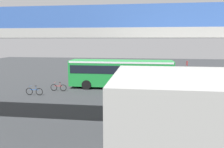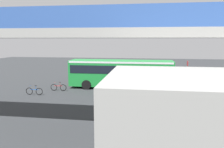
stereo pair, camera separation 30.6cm
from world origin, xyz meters
TOP-DOWN VIEW (x-y plane):
  - ground at (0.00, 0.00)m, footprint 80.00×80.00m
  - city_bus at (0.33, 0.51)m, footprint 11.54×2.85m
  - bicycle_red at (6.81, 2.88)m, footprint 1.77×0.44m
  - bicycle_blue at (8.53, 4.89)m, footprint 1.77×0.44m
  - pedestrian at (-0.75, 3.72)m, footprint 0.38×0.38m
  - traffic_sign at (-7.69, -3.51)m, footprint 0.08×0.60m
  - lane_dash_leftmost at (-6.00, -2.01)m, footprint 2.00×0.20m
  - lane_dash_left at (-2.00, -2.01)m, footprint 2.00×0.20m
  - lane_dash_centre at (2.00, -2.01)m, footprint 2.00×0.20m
  - lane_dash_right at (6.00, -2.01)m, footprint 2.00×0.20m
  - pedestrian_overpass at (0.00, 12.49)m, footprint 30.52×2.60m

SIDE VIEW (x-z plane):
  - ground at x=0.00m, z-range 0.00..0.00m
  - lane_dash_leftmost at x=-6.00m, z-range 0.00..0.01m
  - lane_dash_left at x=-2.00m, z-range 0.00..0.01m
  - lane_dash_centre at x=2.00m, z-range 0.00..0.01m
  - lane_dash_right at x=6.00m, z-range 0.00..0.01m
  - bicycle_red at x=6.81m, z-range -0.11..0.85m
  - bicycle_blue at x=8.53m, z-range -0.11..0.85m
  - pedestrian at x=-0.75m, z-range -0.01..1.78m
  - city_bus at x=0.33m, z-range 0.31..3.46m
  - traffic_sign at x=-7.69m, z-range 0.49..3.29m
  - pedestrian_overpass at x=0.00m, z-range 1.80..8.93m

